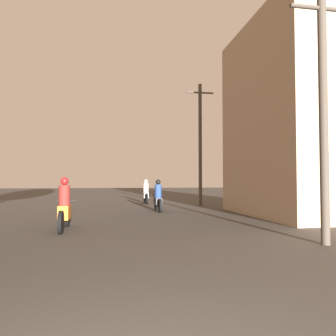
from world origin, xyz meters
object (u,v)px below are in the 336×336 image
Objects in this scene: motorcycle_orange at (64,209)px; motorcycle_silver at (146,194)px; motorcycle_black at (158,199)px; building_right_near at (304,119)px; utility_pole_near at (323,108)px; utility_pole_far at (200,142)px.

motorcycle_silver is (3.58, 10.57, -0.02)m from motorcycle_orange.
motorcycle_black is 7.41m from building_right_near.
building_right_near reaches higher than utility_pole_near.
building_right_near reaches higher than motorcycle_orange.
motorcycle_silver is at bearing 69.87° from motorcycle_orange.
utility_pole_far reaches higher than utility_pole_near.
utility_pole_far is at bearing 117.94° from building_right_near.
utility_pole_near is at bearing -29.56° from motorcycle_orange.
utility_pole_near is (6.24, -3.33, 2.55)m from motorcycle_orange.
utility_pole_far is at bearing -39.68° from motorcycle_silver.
building_right_near is at bearing -62.06° from utility_pole_far.
utility_pole_far is (0.25, 11.50, 0.53)m from utility_pole_near.
motorcycle_silver is 0.32× the size of utility_pole_near.
utility_pole_near is at bearing -119.13° from building_right_near.
utility_pole_far is at bearing 88.75° from utility_pole_near.
motorcycle_silver is 14.39m from utility_pole_near.
utility_pole_near is at bearing -74.23° from motorcycle_black.
utility_pole_near is (2.66, -13.91, 2.57)m from motorcycle_silver.
motorcycle_black is 9.40m from utility_pole_near.
utility_pole_near reaches higher than motorcycle_silver.
motorcycle_black is 1.01× the size of motorcycle_silver.
motorcycle_orange is at bearing -128.47° from utility_pole_far.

